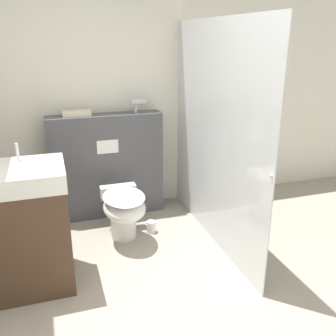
# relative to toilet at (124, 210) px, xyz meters

# --- Properties ---
(wall_back) EXTENTS (8.00, 0.06, 2.50)m
(wall_back) POSITION_rel_toilet_xyz_m (0.18, 0.83, 0.93)
(wall_back) COLOR silver
(wall_back) RESTS_ON ground_plane
(partition_panel) EXTENTS (1.19, 0.24, 1.12)m
(partition_panel) POSITION_rel_toilet_xyz_m (-0.04, 0.62, 0.24)
(partition_panel) COLOR #4C4C51
(partition_panel) RESTS_ON ground_plane
(shower_glass) EXTENTS (0.04, 1.98, 2.04)m
(shower_glass) POSITION_rel_toilet_xyz_m (0.83, -0.19, 0.70)
(shower_glass) COLOR silver
(shower_glass) RESTS_ON ground_plane
(toilet) EXTENTS (0.40, 0.62, 0.49)m
(toilet) POSITION_rel_toilet_xyz_m (0.00, 0.00, 0.00)
(toilet) COLOR white
(toilet) RESTS_ON ground_plane
(sink_vanity) EXTENTS (0.65, 0.56, 1.13)m
(sink_vanity) POSITION_rel_toilet_xyz_m (-0.84, -0.46, 0.18)
(sink_vanity) COLOR #473323
(sink_vanity) RESTS_ON ground_plane
(hair_drier) EXTENTS (0.19, 0.06, 0.14)m
(hair_drier) POSITION_rel_toilet_xyz_m (0.33, 0.62, 0.91)
(hair_drier) COLOR #B7B7BC
(hair_drier) RESTS_ON partition_panel
(folded_towel) EXTENTS (0.28, 0.13, 0.05)m
(folded_towel) POSITION_rel_toilet_xyz_m (-0.32, 0.63, 0.83)
(folded_towel) COLOR beige
(folded_towel) RESTS_ON partition_panel
(spare_toilet_roll) EXTENTS (0.09, 0.09, 0.12)m
(spare_toilet_roll) POSITION_rel_toilet_xyz_m (0.29, 0.06, -0.26)
(spare_toilet_roll) COLOR white
(spare_toilet_roll) RESTS_ON ground_plane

